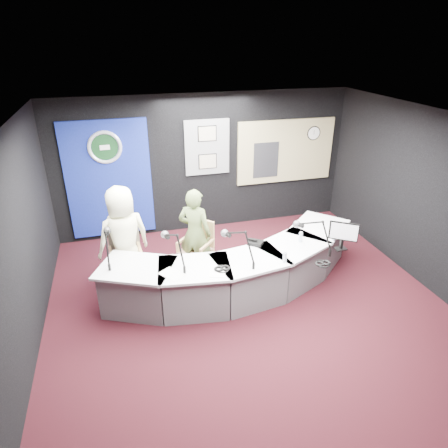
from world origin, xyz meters
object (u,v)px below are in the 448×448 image
object	(u,v)px
armchair_left	(126,256)
person_man	(124,238)
broadcast_desk	(237,270)
armchair_right	(196,251)
person_woman	(195,233)

from	to	relation	value
armchair_left	person_man	xyz separation A→B (m)	(0.00, 0.00, 0.33)
broadcast_desk	armchair_left	distance (m)	1.83
person_man	armchair_left	bearing A→B (deg)	180.00
armchair_left	person_man	world-z (taller)	person_man
armchair_right	person_man	bearing A→B (deg)	-137.58
broadcast_desk	person_man	distance (m)	1.88
broadcast_desk	armchair_right	size ratio (longest dim) A/B	4.98
broadcast_desk	armchair_left	world-z (taller)	armchair_left
broadcast_desk	person_man	world-z (taller)	person_man
armchair_left	person_woman	distance (m)	1.18
armchair_left	armchair_right	bearing A→B (deg)	-4.55
armchair_left	person_woman	xyz separation A→B (m)	(1.15, -0.01, 0.26)
person_woman	person_man	bearing A→B (deg)	34.01
broadcast_desk	person_woman	distance (m)	0.94
armchair_left	armchair_right	distance (m)	1.16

